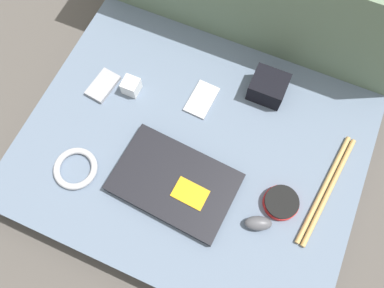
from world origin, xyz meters
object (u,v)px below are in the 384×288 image
(computer_mouse, at_px, (258,223))
(camera_pouch, at_px, (268,87))
(phone_silver, at_px, (202,99))
(charger_brick, at_px, (131,86))
(phone_black, at_px, (103,86))
(laptop, at_px, (174,182))
(speaker_puck, at_px, (281,203))

(computer_mouse, relative_size, camera_pouch, 0.79)
(computer_mouse, relative_size, phone_silver, 0.69)
(charger_brick, bearing_deg, computer_mouse, -25.26)
(camera_pouch, bearing_deg, phone_silver, -148.99)
(camera_pouch, bearing_deg, charger_brick, -157.71)
(computer_mouse, distance_m, phone_black, 0.60)
(laptop, relative_size, computer_mouse, 4.20)
(computer_mouse, height_order, phone_silver, computer_mouse)
(laptop, distance_m, phone_silver, 0.27)
(computer_mouse, distance_m, speaker_puck, 0.09)
(speaker_puck, xyz_separation_m, phone_silver, (-0.32, 0.20, -0.01))
(laptop, distance_m, speaker_puck, 0.29)
(laptop, relative_size, charger_brick, 7.17)
(computer_mouse, bearing_deg, laptop, 155.10)
(phone_silver, distance_m, phone_black, 0.30)
(phone_silver, relative_size, camera_pouch, 1.14)
(speaker_puck, bearing_deg, computer_mouse, -116.25)
(phone_silver, height_order, camera_pouch, camera_pouch)
(phone_silver, bearing_deg, computer_mouse, -41.98)
(phone_silver, xyz_separation_m, charger_brick, (-0.21, -0.05, 0.02))
(phone_black, relative_size, charger_brick, 2.33)
(laptop, xyz_separation_m, speaker_puck, (0.29, 0.06, 0.00))
(phone_black, height_order, charger_brick, charger_brick)
(speaker_puck, relative_size, camera_pouch, 0.93)
(laptop, relative_size, phone_black, 3.08)
(speaker_puck, xyz_separation_m, camera_pouch, (-0.15, 0.30, 0.02))
(laptop, xyz_separation_m, phone_black, (-0.32, 0.19, -0.01))
(computer_mouse, bearing_deg, phone_silver, 113.11)
(phone_silver, bearing_deg, phone_black, -161.91)
(laptop, relative_size, camera_pouch, 3.31)
(computer_mouse, distance_m, phone_silver, 0.39)
(computer_mouse, xyz_separation_m, camera_pouch, (-0.11, 0.38, 0.02))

